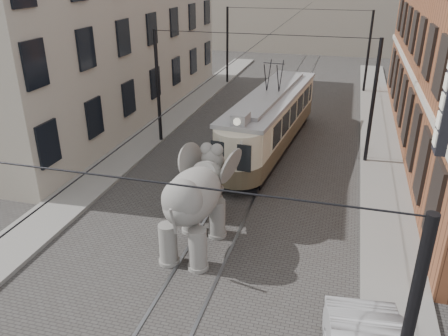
% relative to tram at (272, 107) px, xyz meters
% --- Properties ---
extents(ground, '(120.00, 120.00, 0.00)m').
position_rel_tram_xyz_m(ground, '(-0.36, -6.72, -2.26)').
color(ground, '#3B3937').
extents(tram_rails, '(1.54, 80.00, 0.02)m').
position_rel_tram_xyz_m(tram_rails, '(-0.36, -6.72, -2.25)').
color(tram_rails, slate).
rests_on(tram_rails, ground).
extents(sidewalk_right, '(2.00, 60.00, 0.15)m').
position_rel_tram_xyz_m(sidewalk_right, '(5.64, -6.72, -2.19)').
color(sidewalk_right, slate).
rests_on(sidewalk_right, ground).
extents(sidewalk_left, '(2.00, 60.00, 0.15)m').
position_rel_tram_xyz_m(sidewalk_left, '(-6.86, -6.72, -2.19)').
color(sidewalk_left, slate).
rests_on(sidewalk_left, ground).
extents(stucco_building, '(7.00, 24.00, 10.00)m').
position_rel_tram_xyz_m(stucco_building, '(-11.36, 3.28, 2.74)').
color(stucco_building, '#9F9484').
rests_on(stucco_building, ground).
extents(catenary, '(11.00, 30.20, 6.00)m').
position_rel_tram_xyz_m(catenary, '(-0.56, -1.72, 0.74)').
color(catenary, black).
rests_on(catenary, ground).
extents(tram, '(3.39, 11.57, 4.53)m').
position_rel_tram_xyz_m(tram, '(0.00, 0.00, 0.00)').
color(tram, beige).
rests_on(tram, ground).
extents(elephant, '(2.98, 5.24, 3.16)m').
position_rel_tram_xyz_m(elephant, '(-0.87, -9.96, -0.68)').
color(elephant, slate).
rests_on(elephant, ground).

